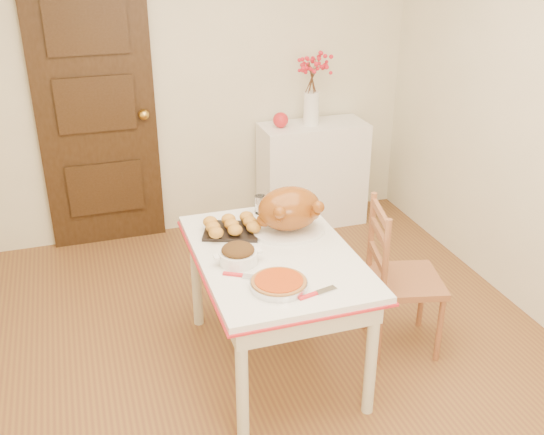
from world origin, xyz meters
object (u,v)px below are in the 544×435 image
object	(u,v)px
kitchen_table	(275,310)
chair_oak	(405,277)
turkey_platter	(289,211)
sideboard	(312,174)
pumpkin_pie	(279,282)

from	to	relation	value
kitchen_table	chair_oak	xyz separation A→B (m)	(0.77, -0.05, 0.10)
turkey_platter	chair_oak	bearing A→B (deg)	-28.72
sideboard	turkey_platter	xyz separation A→B (m)	(-0.73, -1.49, 0.43)
sideboard	turkey_platter	distance (m)	1.72
turkey_platter	pumpkin_pie	bearing A→B (deg)	-120.68
kitchen_table	chair_oak	size ratio (longest dim) A/B	1.32
sideboard	pumpkin_pie	bearing A→B (deg)	-115.53
chair_oak	turkey_platter	world-z (taller)	turkey_platter
sideboard	kitchen_table	distance (m)	1.91
kitchen_table	chair_oak	world-z (taller)	chair_oak
pumpkin_pie	kitchen_table	bearing A→B (deg)	74.79
sideboard	turkey_platter	world-z (taller)	turkey_platter
sideboard	chair_oak	bearing A→B (deg)	-93.68
sideboard	chair_oak	size ratio (longest dim) A/B	0.93
sideboard	turkey_platter	size ratio (longest dim) A/B	2.04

